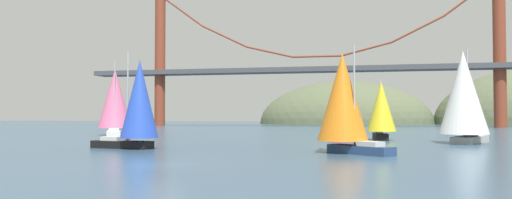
# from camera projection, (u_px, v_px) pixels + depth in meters

# --- Properties ---
(ground_plane) EXTENTS (360.00, 360.00, 0.00)m
(ground_plane) POSITION_uv_depth(u_px,v_px,m) (161.00, 165.00, 29.82)
(ground_plane) COLOR #385670
(headland_center) EXTENTS (55.76, 44.00, 27.87)m
(headland_center) POSITION_uv_depth(u_px,v_px,m) (345.00, 124.00, 160.30)
(headland_center) COLOR #5B6647
(headland_center) RESTS_ON ground_plane
(suspension_bridge) EXTENTS (120.42, 6.00, 35.50)m
(suspension_bridge) POSITION_uv_depth(u_px,v_px,m) (317.00, 64.00, 122.89)
(suspension_bridge) COLOR brown
(suspension_bridge) RESTS_ON ground_plane
(sailboat_white_mainsail) EXTENTS (6.78, 8.86, 10.24)m
(sailboat_white_mainsail) POSITION_uv_depth(u_px,v_px,m) (464.00, 95.00, 51.52)
(sailboat_white_mainsail) COLOR #B7B2A8
(sailboat_white_mainsail) RESTS_ON ground_plane
(sailboat_yellow_sail) EXTENTS (3.59, 6.65, 7.34)m
(sailboat_yellow_sail) POSITION_uv_depth(u_px,v_px,m) (381.00, 109.00, 58.37)
(sailboat_yellow_sail) COLOR black
(sailboat_yellow_sail) RESTS_ON ground_plane
(sailboat_pink_spinnaker) EXTENTS (6.96, 9.21, 10.93)m
(sailboat_pink_spinnaker) POSITION_uv_depth(u_px,v_px,m) (115.00, 100.00, 72.79)
(sailboat_pink_spinnaker) COLOR white
(sailboat_pink_spinnaker) RESTS_ON ground_plane
(sailboat_blue_spinnaker) EXTENTS (6.84, 3.89, 8.73)m
(sailboat_blue_spinnaker) POSITION_uv_depth(u_px,v_px,m) (138.00, 103.00, 43.86)
(sailboat_blue_spinnaker) COLOR black
(sailboat_blue_spinnaker) RESTS_ON ground_plane
(sailboat_crimson_sail) EXTENTS (4.98, 8.73, 9.76)m
(sailboat_crimson_sail) POSITION_uv_depth(u_px,v_px,m) (341.00, 105.00, 70.42)
(sailboat_crimson_sail) COLOR #191E4C
(sailboat_crimson_sail) RESTS_ON ground_plane
(sailboat_orange_sail) EXTENTS (6.91, 6.37, 8.54)m
(sailboat_orange_sail) POSITION_uv_depth(u_px,v_px,m) (343.00, 99.00, 39.34)
(sailboat_orange_sail) COLOR navy
(sailboat_orange_sail) RESTS_ON ground_plane
(channel_buoy) EXTENTS (1.10, 1.10, 2.64)m
(channel_buoy) POSITION_uv_depth(u_px,v_px,m) (126.00, 137.00, 59.64)
(channel_buoy) COLOR red
(channel_buoy) RESTS_ON ground_plane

